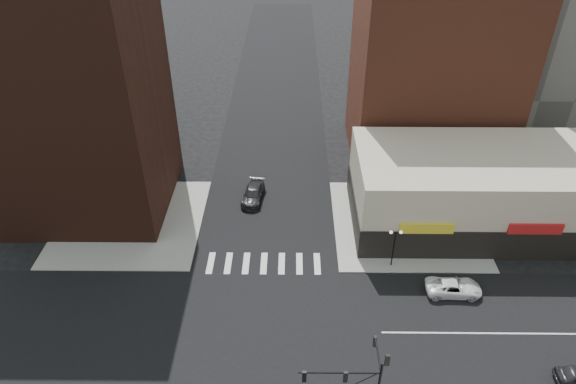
{
  "coord_description": "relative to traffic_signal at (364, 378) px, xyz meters",
  "views": [
    {
      "loc": [
        2.57,
        -28.06,
        33.67
      ],
      "look_at": [
        2.25,
        4.42,
        11.0
      ],
      "focal_mm": 32.0,
      "sensor_mm": 36.0,
      "label": 1
    }
  ],
  "objects": [
    {
      "name": "ground",
      "position": [
        -7.24,
        7.83,
        -4.96
      ],
      "size": [
        240.0,
        240.0,
        0.0
      ],
      "primitive_type": "plane",
      "color": "black",
      "rests_on": "ground"
    },
    {
      "name": "road_ew",
      "position": [
        -7.24,
        7.83,
        -4.95
      ],
      "size": [
        200.0,
        14.0,
        0.02
      ],
      "primitive_type": "cube",
      "color": "black",
      "rests_on": "ground"
    },
    {
      "name": "road_ns",
      "position": [
        -7.24,
        7.83,
        -4.95
      ],
      "size": [
        14.0,
        200.0,
        0.02
      ],
      "primitive_type": "cube",
      "color": "black",
      "rests_on": "ground"
    },
    {
      "name": "sidewalk_nw",
      "position": [
        -21.74,
        22.33,
        -4.9
      ],
      "size": [
        15.0,
        15.0,
        0.12
      ],
      "primitive_type": "cube",
      "color": "gray",
      "rests_on": "ground"
    },
    {
      "name": "sidewalk_ne",
      "position": [
        7.26,
        22.33,
        -4.9
      ],
      "size": [
        15.0,
        15.0,
        0.12
      ],
      "primitive_type": "cube",
      "color": "gray",
      "rests_on": "ground"
    },
    {
      "name": "building_nw",
      "position": [
        -26.24,
        26.33,
        7.54
      ],
      "size": [
        16.0,
        15.0,
        25.0
      ],
      "primitive_type": "cube",
      "color": "#341910",
      "rests_on": "ground"
    },
    {
      "name": "building_nw_low",
      "position": [
        -39.24,
        41.83,
        1.04
      ],
      "size": [
        20.0,
        18.0,
        12.0
      ],
      "primitive_type": "cube",
      "color": "#341910",
      "rests_on": "ground"
    },
    {
      "name": "building_ne_midrise",
      "position": [
        11.76,
        37.33,
        6.04
      ],
      "size": [
        18.0,
        15.0,
        22.0
      ],
      "primitive_type": "cube",
      "color": "brown",
      "rests_on": "ground"
    },
    {
      "name": "building_ne_row",
      "position": [
        13.76,
        22.83,
        -1.66
      ],
      "size": [
        24.2,
        12.2,
        8.0
      ],
      "color": "#B8B092",
      "rests_on": "ground"
    },
    {
      "name": "traffic_signal",
      "position": [
        0.0,
        0.0,
        0.0
      ],
      "size": [
        5.59,
        3.09,
        7.77
      ],
      "color": "black",
      "rests_on": "ground"
    },
    {
      "name": "street_lamp_ne",
      "position": [
        4.76,
        15.83,
        -1.67
      ],
      "size": [
        1.22,
        0.32,
        4.16
      ],
      "color": "black",
      "rests_on": "sidewalk_ne"
    },
    {
      "name": "white_suv",
      "position": [
        9.73,
        12.37,
        -4.28
      ],
      "size": [
        4.97,
        2.36,
        1.37
      ],
      "primitive_type": "imported",
      "rotation": [
        0.0,
        0.0,
        1.55
      ],
      "color": "white",
      "rests_on": "ground"
    },
    {
      "name": "dark_sedan_north",
      "position": [
        -9.01,
        26.51,
        -4.22
      ],
      "size": [
        2.71,
        5.34,
        1.48
      ],
      "primitive_type": "imported",
      "rotation": [
        0.0,
        0.0,
        -0.13
      ],
      "color": "black",
      "rests_on": "ground"
    }
  ]
}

